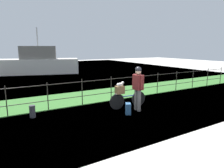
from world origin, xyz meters
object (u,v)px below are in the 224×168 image
object	(u,v)px
moored_boat_near	(39,63)
wooden_crate	(120,90)
bicycle_main	(128,100)
cyclist_person	(138,85)
mooring_bollard	(32,111)
backpack_on_paving	(128,109)
terrier_dog	(120,84)

from	to	relation	value
moored_boat_near	wooden_crate	bearing A→B (deg)	-86.43
bicycle_main	cyclist_person	bearing A→B (deg)	-72.76
mooring_bollard	moored_boat_near	bearing A→B (deg)	79.01
wooden_crate	backpack_on_paving	bearing A→B (deg)	-94.38
wooden_crate	moored_boat_near	xyz separation A→B (m)	(-0.79, 12.60, 0.17)
backpack_on_paving	cyclist_person	bearing A→B (deg)	135.77
cyclist_person	mooring_bollard	xyz separation A→B (m)	(-3.59, 1.20, -0.79)
bicycle_main	cyclist_person	size ratio (longest dim) A/B	0.96
wooden_crate	backpack_on_paving	distance (m)	0.86
cyclist_person	terrier_dog	bearing A→B (deg)	134.77
wooden_crate	mooring_bollard	world-z (taller)	wooden_crate
wooden_crate	mooring_bollard	distance (m)	3.22
bicycle_main	mooring_bollard	size ratio (longest dim) A/B	3.80
wooden_crate	backpack_on_paving	xyz separation A→B (m)	(-0.05, -0.65, -0.57)
bicycle_main	terrier_dog	bearing A→B (deg)	176.58
terrier_dog	mooring_bollard	distance (m)	3.29
bicycle_main	backpack_on_paving	size ratio (longest dim) A/B	4.05
moored_boat_near	terrier_dog	bearing A→B (deg)	-86.31
cyclist_person	backpack_on_paving	bearing A→B (deg)	-162.85
bicycle_main	moored_boat_near	size ratio (longest dim) A/B	0.22
terrier_dog	cyclist_person	bearing A→B (deg)	-45.23
wooden_crate	cyclist_person	bearing A→B (deg)	-43.86
terrier_dog	mooring_bollard	world-z (taller)	terrier_dog
wooden_crate	cyclist_person	size ratio (longest dim) A/B	0.20
bicycle_main	terrier_dog	distance (m)	0.74
mooring_bollard	backpack_on_paving	bearing A→B (deg)	-24.19
cyclist_person	mooring_bollard	size ratio (longest dim) A/B	3.95
wooden_crate	terrier_dog	world-z (taller)	terrier_dog
wooden_crate	mooring_bollard	size ratio (longest dim) A/B	0.77
mooring_bollard	cyclist_person	bearing A→B (deg)	-18.43
cyclist_person	backpack_on_paving	size ratio (longest dim) A/B	4.21
wooden_crate	cyclist_person	world-z (taller)	cyclist_person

